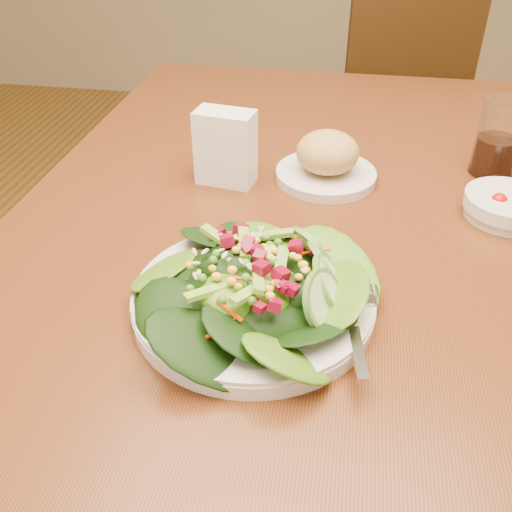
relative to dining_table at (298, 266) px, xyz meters
The scene contains 8 objects.
ground_plane 0.65m from the dining_table, ahead, with size 5.00×5.00×0.00m, color olive.
dining_table is the anchor object (origin of this frame).
chair_far 1.16m from the dining_table, 80.03° to the left, with size 0.49×0.49×0.89m.
salad_plate 0.27m from the dining_table, 96.03° to the right, with size 0.30×0.30×0.09m.
bread_plate 0.18m from the dining_table, 76.12° to the left, with size 0.17×0.17×0.09m.
tomato_bowl 0.33m from the dining_table, ahead, with size 0.13×0.13×0.04m.
drinking_glass 0.40m from the dining_table, 31.65° to the left, with size 0.07×0.07×0.13m.
napkin_holder 0.23m from the dining_table, 148.68° to the left, with size 0.10×0.07×0.12m.
Camera 1 is at (0.06, -0.76, 1.21)m, focal length 40.00 mm.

